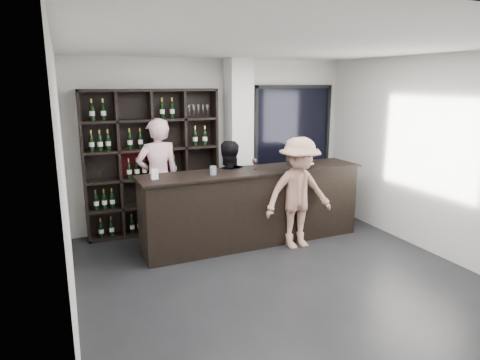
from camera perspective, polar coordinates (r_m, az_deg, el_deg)
name	(u,v)px	position (r m, az deg, el deg)	size (l,w,h in m)	color
floor	(287,284)	(5.64, 6.25, -13.58)	(5.00, 5.50, 0.01)	black
wine_shelf	(153,163)	(7.21, -11.57, 2.25)	(2.20, 0.35, 2.40)	black
structural_column	(239,144)	(7.50, -0.18, 4.86)	(0.40, 0.40, 2.90)	silver
glass_panel	(293,141)	(8.23, 7.02, 5.12)	(1.60, 0.08, 2.10)	black
tasting_counter	(253,206)	(6.74, 1.80, -3.54)	(3.58, 0.74, 1.18)	black
taster_pink	(158,178)	(7.11, -10.84, 0.27)	(0.71, 0.47, 1.95)	#FFC0CD
taster_black	(227,190)	(6.90, -1.68, -1.36)	(0.78, 0.61, 1.60)	black
customer	(299,193)	(6.54, 7.81, -1.78)	(1.11, 0.64, 1.71)	#9D7060
wine_glass	(255,163)	(6.61, 1.99, 2.27)	(0.08, 0.08, 0.20)	white
spit_cup	(213,170)	(6.25, -3.60, 1.29)	(0.09, 0.09, 0.13)	silver
napkin_stack	(309,164)	(7.13, 9.17, 2.16)	(0.12, 0.12, 0.02)	white
card_stand	(154,174)	(6.05, -11.34, 0.77)	(0.10, 0.05, 0.15)	white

